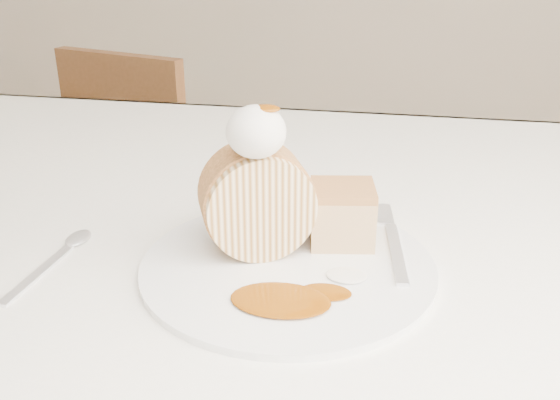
# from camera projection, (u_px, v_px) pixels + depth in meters

# --- Properties ---
(table) EXTENTS (1.40, 0.90, 0.75)m
(table) POSITION_uv_depth(u_px,v_px,m) (279.00, 269.00, 0.82)
(table) COLOR white
(table) RESTS_ON ground
(chair_far) EXTENTS (0.46, 0.46, 0.78)m
(chair_far) POSITION_uv_depth(u_px,v_px,m) (151.00, 169.00, 1.73)
(chair_far) COLOR brown
(chair_far) RESTS_ON ground
(plate) EXTENTS (0.35, 0.35, 0.01)m
(plate) POSITION_uv_depth(u_px,v_px,m) (288.00, 266.00, 0.64)
(plate) COLOR white
(plate) RESTS_ON table
(roulade_slice) EXTENTS (0.13, 0.10, 0.11)m
(roulade_slice) POSITION_uv_depth(u_px,v_px,m) (258.00, 201.00, 0.64)
(roulade_slice) COLOR beige
(roulade_slice) RESTS_ON plate
(cake_chunk) EXTENTS (0.08, 0.07, 0.06)m
(cake_chunk) POSITION_uv_depth(u_px,v_px,m) (342.00, 218.00, 0.67)
(cake_chunk) COLOR tan
(cake_chunk) RESTS_ON plate
(whipped_cream) EXTENTS (0.06, 0.06, 0.05)m
(whipped_cream) POSITION_uv_depth(u_px,v_px,m) (256.00, 132.00, 0.59)
(whipped_cream) COLOR silver
(whipped_cream) RESTS_ON roulade_slice
(caramel_drizzle) EXTENTS (0.03, 0.02, 0.01)m
(caramel_drizzle) POSITION_uv_depth(u_px,v_px,m) (265.00, 102.00, 0.58)
(caramel_drizzle) COLOR #773804
(caramel_drizzle) RESTS_ON whipped_cream
(caramel_pool) EXTENTS (0.10, 0.08, 0.00)m
(caramel_pool) POSITION_uv_depth(u_px,v_px,m) (281.00, 300.00, 0.57)
(caramel_pool) COLOR #773804
(caramel_pool) RESTS_ON plate
(fork) EXTENTS (0.04, 0.18, 0.00)m
(fork) POSITION_uv_depth(u_px,v_px,m) (396.00, 253.00, 0.65)
(fork) COLOR silver
(fork) RESTS_ON plate
(spoon) EXTENTS (0.03, 0.15, 0.00)m
(spoon) POSITION_uv_depth(u_px,v_px,m) (38.00, 274.00, 0.63)
(spoon) COLOR silver
(spoon) RESTS_ON table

